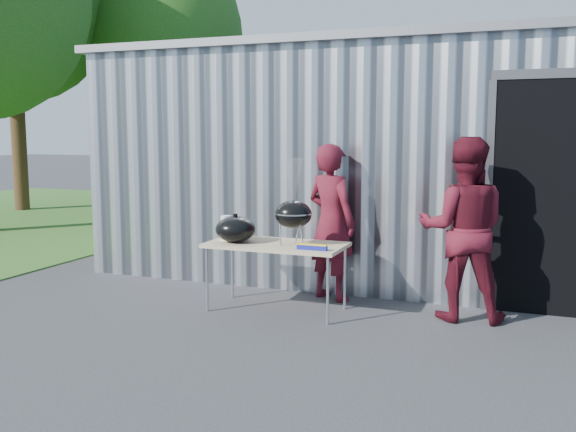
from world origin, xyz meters
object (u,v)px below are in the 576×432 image
at_px(folding_table, 276,247).
at_px(kettle_grill, 293,205).
at_px(person_bystander, 463,229).
at_px(person_cook, 331,222).

relative_size(folding_table, kettle_grill, 1.62).
relative_size(kettle_grill, person_bystander, 0.49).
bearing_deg(kettle_grill, person_cook, 73.94).
relative_size(folding_table, person_bystander, 0.79).
xyz_separation_m(person_cook, person_bystander, (1.52, -0.29, 0.04)).
bearing_deg(person_bystander, folding_table, 3.96).
distance_m(folding_table, kettle_grill, 0.51).
height_order(folding_table, person_cook, person_cook).
relative_size(person_cook, person_bystander, 0.96).
distance_m(person_cook, person_bystander, 1.55).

